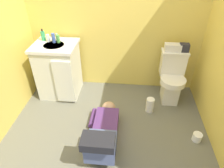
# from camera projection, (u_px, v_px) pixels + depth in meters

# --- Properties ---
(ground_plane) EXTENTS (3.01, 3.20, 0.04)m
(ground_plane) POSITION_uv_depth(u_px,v_px,m) (107.00, 135.00, 2.51)
(ground_plane) COLOR #656455
(wall_back) EXTENTS (2.67, 0.08, 2.40)m
(wall_back) POSITION_uv_depth(u_px,v_px,m) (115.00, 10.00, 2.74)
(wall_back) COLOR #E2C453
(wall_back) RESTS_ON ground_plane
(toilet) EXTENTS (0.36, 0.46, 0.75)m
(toilet) POSITION_uv_depth(u_px,v_px,m) (172.00, 78.00, 2.87)
(toilet) COLOR white
(toilet) RESTS_ON ground_plane
(vanity_cabinet) EXTENTS (0.60, 0.53, 0.82)m
(vanity_cabinet) POSITION_uv_depth(u_px,v_px,m) (59.00, 70.00, 2.96)
(vanity_cabinet) COLOR silver
(vanity_cabinet) RESTS_ON ground_plane
(faucet) EXTENTS (0.02, 0.02, 0.10)m
(faucet) POSITION_uv_depth(u_px,v_px,m) (57.00, 37.00, 2.82)
(faucet) COLOR silver
(faucet) RESTS_ON vanity_cabinet
(person_plumber) EXTENTS (0.39, 1.06, 0.52)m
(person_plumber) POSITION_uv_depth(u_px,v_px,m) (103.00, 133.00, 2.28)
(person_plumber) COLOR #512D6B
(person_plumber) RESTS_ON ground_plane
(tissue_box) EXTENTS (0.22, 0.11, 0.10)m
(tissue_box) POSITION_uv_depth(u_px,v_px,m) (173.00, 47.00, 2.70)
(tissue_box) COLOR silver
(tissue_box) RESTS_ON toilet
(toiletry_bag) EXTENTS (0.12, 0.09, 0.11)m
(toiletry_bag) POSITION_uv_depth(u_px,v_px,m) (184.00, 48.00, 2.68)
(toiletry_bag) COLOR #26262D
(toiletry_bag) RESTS_ON toilet
(soap_dispenser) EXTENTS (0.06, 0.06, 0.17)m
(soap_dispenser) POSITION_uv_depth(u_px,v_px,m) (43.00, 36.00, 2.81)
(soap_dispenser) COLOR #359C61
(soap_dispenser) RESTS_ON vanity_cabinet
(bottle_white) EXTENTS (0.05, 0.05, 0.10)m
(bottle_white) POSITION_uv_depth(u_px,v_px,m) (48.00, 38.00, 2.78)
(bottle_white) COLOR white
(bottle_white) RESTS_ON vanity_cabinet
(bottle_blue) EXTENTS (0.05, 0.05, 0.13)m
(bottle_blue) POSITION_uv_depth(u_px,v_px,m) (53.00, 38.00, 2.74)
(bottle_blue) COLOR #4563B7
(bottle_blue) RESTS_ON vanity_cabinet
(bottle_green) EXTENTS (0.05, 0.05, 0.11)m
(bottle_green) POSITION_uv_depth(u_px,v_px,m) (58.00, 39.00, 2.75)
(bottle_green) COLOR #4C9846
(bottle_green) RESTS_ON vanity_cabinet
(paper_towel_roll) EXTENTS (0.11, 0.11, 0.21)m
(paper_towel_roll) POSITION_uv_depth(u_px,v_px,m) (150.00, 105.00, 2.78)
(paper_towel_roll) COLOR white
(paper_towel_roll) RESTS_ON ground_plane
(toilet_paper_roll) EXTENTS (0.11, 0.11, 0.10)m
(toilet_paper_roll) POSITION_uv_depth(u_px,v_px,m) (197.00, 137.00, 2.39)
(toilet_paper_roll) COLOR white
(toilet_paper_roll) RESTS_ON ground_plane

